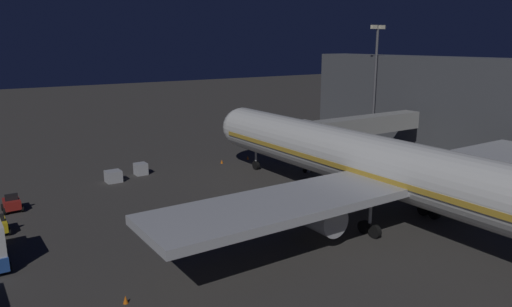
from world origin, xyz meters
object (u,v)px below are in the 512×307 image
object	(u,v)px
airliner_at_gate	(388,168)
baggage_container_near_belt	(113,176)
jet_bridge	(350,127)
baggage_container_mid_row	(141,169)
traffic_cone_nose_port	(248,157)
traffic_cone_nose_starboard	(222,161)
apron_floodlight_mast	(375,77)
pushback_tug	(12,204)
traffic_cone_wingtip_svc_side	(126,299)

from	to	relation	value
airliner_at_gate	baggage_container_near_belt	bearing A→B (deg)	-56.93
jet_bridge	baggage_container_mid_row	xyz separation A→B (m)	(26.40, -11.22, -4.56)
baggage_container_near_belt	traffic_cone_nose_port	size ratio (longest dim) A/B	3.35
airliner_at_gate	traffic_cone_nose_starboard	bearing A→B (deg)	-85.53
airliner_at_gate	jet_bridge	bearing A→B (deg)	-125.12
traffic_cone_nose_starboard	apron_floodlight_mast	bearing A→B (deg)	174.44
airliner_at_gate	jet_bridge	size ratio (longest dim) A/B	2.49
pushback_tug	traffic_cone_nose_starboard	size ratio (longest dim) A/B	4.19
apron_floodlight_mast	traffic_cone_wingtip_svc_side	distance (m)	59.02
jet_bridge	traffic_cone_wingtip_svc_side	world-z (taller)	jet_bridge
apron_floodlight_mast	pushback_tug	bearing A→B (deg)	2.65
baggage_container_mid_row	traffic_cone_wingtip_svc_side	bearing A→B (deg)	67.72
pushback_tug	baggage_container_near_belt	bearing A→B (deg)	-158.61
apron_floodlight_mast	traffic_cone_nose_starboard	distance (m)	29.92
traffic_cone_nose_starboard	traffic_cone_wingtip_svc_side	xyz separation A→B (m)	(23.95, 29.05, 0.00)
apron_floodlight_mast	pushback_tug	xyz separation A→B (m)	(55.40, 2.56, -10.47)
airliner_at_gate	traffic_cone_nose_port	world-z (taller)	airliner_at_gate
baggage_container_mid_row	traffic_cone_wingtip_svc_side	world-z (taller)	baggage_container_mid_row
traffic_cone_nose_port	airliner_at_gate	bearing A→B (deg)	85.53
airliner_at_gate	baggage_container_near_belt	distance (m)	33.23
pushback_tug	traffic_cone_nose_starboard	bearing A→B (deg)	-169.25
jet_bridge	traffic_cone_wingtip_svc_side	xyz separation A→B (m)	(38.62, 18.60, -5.05)
traffic_cone_wingtip_svc_side	airliner_at_gate	bearing A→B (deg)	-178.07
airliner_at_gate	jet_bridge	xyz separation A→B (m)	(-12.46, -17.72, 0.13)
traffic_cone_nose_starboard	baggage_container_mid_row	bearing A→B (deg)	-3.73
traffic_cone_nose_port	traffic_cone_wingtip_svc_side	size ratio (longest dim) A/B	1.00
traffic_cone_nose_port	jet_bridge	bearing A→B (deg)	134.48
pushback_tug	traffic_cone_nose_starboard	world-z (taller)	pushback_tug
jet_bridge	baggage_container_mid_row	world-z (taller)	jet_bridge
airliner_at_gate	baggage_container_near_belt	world-z (taller)	airliner_at_gate
airliner_at_gate	apron_floodlight_mast	distance (m)	36.55
jet_bridge	traffic_cone_nose_port	xyz separation A→B (m)	(10.26, -10.45, -5.05)
traffic_cone_nose_port	traffic_cone_nose_starboard	xyz separation A→B (m)	(4.40, 0.00, 0.00)
pushback_tug	baggage_container_mid_row	size ratio (longest dim) A/B	1.51
baggage_container_near_belt	traffic_cone_nose_starboard	size ratio (longest dim) A/B	3.35
jet_bridge	baggage_container_near_belt	size ratio (longest dim) A/B	12.67
apron_floodlight_mast	baggage_container_near_belt	distance (m)	44.78
baggage_container_near_belt	jet_bridge	bearing A→B (deg)	162.03
airliner_at_gate	baggage_container_mid_row	size ratio (longest dim) A/B	38.13
baggage_container_mid_row	traffic_cone_nose_port	size ratio (longest dim) A/B	2.77
baggage_container_mid_row	traffic_cone_nose_starboard	distance (m)	11.77
apron_floodlight_mast	baggage_container_near_belt	bearing A→B (deg)	-2.78
baggage_container_mid_row	airliner_at_gate	bearing A→B (deg)	115.71
baggage_container_near_belt	traffic_cone_nose_port	xyz separation A→B (m)	(-20.17, -0.58, -0.43)
apron_floodlight_mast	baggage_container_mid_row	bearing A→B (deg)	-5.01
baggage_container_mid_row	traffic_cone_wingtip_svc_side	xyz separation A→B (m)	(12.22, 29.82, -0.49)
airliner_at_gate	baggage_container_mid_row	world-z (taller)	airliner_at_gate
traffic_cone_nose_starboard	traffic_cone_nose_port	bearing A→B (deg)	180.00
baggage_container_mid_row	pushback_tug	bearing A→B (deg)	20.67
traffic_cone_nose_port	traffic_cone_nose_starboard	world-z (taller)	same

